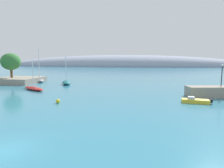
{
  "coord_description": "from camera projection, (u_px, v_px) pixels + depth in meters",
  "views": [
    {
      "loc": [
        10.66,
        -11.86,
        6.93
      ],
      "look_at": [
        3.43,
        25.56,
        2.11
      ],
      "focal_mm": 30.06,
      "sensor_mm": 36.0,
      "label": 1
    }
  ],
  "objects": [
    {
      "name": "sailboat_grey_mid_mooring",
      "position": [
        40.0,
        80.0,
        60.38
      ],
      "size": [
        5.65,
        6.35,
        10.62
      ],
      "rotation": [
        0.0,
        0.0,
        2.23
      ],
      "color": "gray",
      "rests_on": "water"
    },
    {
      "name": "water",
      "position": [
        5.0,
        151.0,
        14.43
      ],
      "size": [
        600.0,
        600.0,
        0.0
      ],
      "primitive_type": "plane",
      "color": "teal",
      "rests_on": "ground"
    },
    {
      "name": "sailboat_teal_outer_mooring",
      "position": [
        66.0,
        82.0,
        54.4
      ],
      "size": [
        5.08,
        6.89,
        8.12
      ],
      "rotation": [
        0.0,
        0.0,
        5.19
      ],
      "color": "#1E6B70",
      "rests_on": "water"
    },
    {
      "name": "sailboat_red_near_shore",
      "position": [
        34.0,
        88.0,
        44.1
      ],
      "size": [
        8.14,
        5.96,
        7.24
      ],
      "rotation": [
        0.0,
        0.0,
        5.74
      ],
      "color": "red",
      "rests_on": "water"
    },
    {
      "name": "distant_ridge",
      "position": [
        118.0,
        66.0,
        212.85
      ],
      "size": [
        274.39,
        53.89,
        25.57
      ],
      "primitive_type": "ellipsoid",
      "color": "#8E99AD",
      "rests_on": "ground"
    },
    {
      "name": "mooring_buoy_yellow",
      "position": [
        58.0,
        101.0,
        30.46
      ],
      "size": [
        0.68,
        0.68,
        0.68
      ],
      "primitive_type": "sphere",
      "color": "yellow",
      "rests_on": "water"
    },
    {
      "name": "motorboat_yellow_foreground",
      "position": [
        195.0,
        101.0,
        30.72
      ],
      "size": [
        4.74,
        2.09,
        0.99
      ],
      "rotation": [
        0.0,
        0.0,
        3.04
      ],
      "color": "yellow",
      "rests_on": "water"
    },
    {
      "name": "shore_outcrop",
      "position": [
        19.0,
        80.0,
        58.23
      ],
      "size": [
        12.64,
        11.51,
        1.64
      ],
      "primitive_type": "cube",
      "color": "gray",
      "rests_on": "ground"
    },
    {
      "name": "tree_clump_shore",
      "position": [
        11.0,
        62.0,
        57.04
      ],
      "size": [
        5.71,
        5.71,
        7.46
      ],
      "color": "brown",
      "rests_on": "shore_outcrop"
    },
    {
      "name": "harbor_lamp_post",
      "position": [
        222.0,
        73.0,
        36.17
      ],
      "size": [
        0.36,
        0.36,
        4.17
      ],
      "color": "black",
      "rests_on": "breakwater_rocks"
    }
  ]
}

